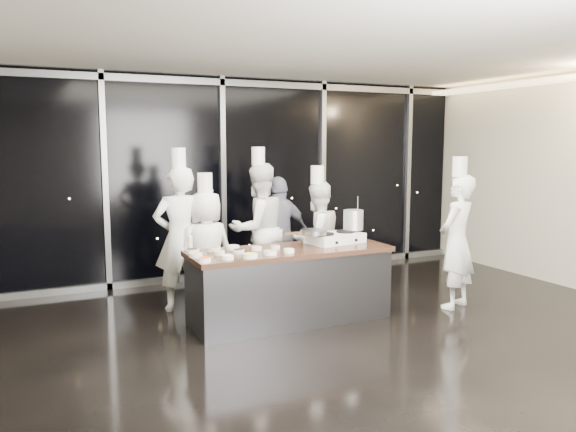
# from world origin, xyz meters

# --- Properties ---
(ground) EXTENTS (9.00, 9.00, 0.00)m
(ground) POSITION_xyz_m (0.00, 0.00, 0.00)
(ground) COLOR black
(ground) RESTS_ON ground
(room_shell) EXTENTS (9.02, 7.02, 3.21)m
(room_shell) POSITION_xyz_m (0.18, 0.00, 2.25)
(room_shell) COLOR beige
(room_shell) RESTS_ON ground
(window_wall) EXTENTS (8.90, 0.11, 3.20)m
(window_wall) POSITION_xyz_m (0.00, 3.43, 1.60)
(window_wall) COLOR black
(window_wall) RESTS_ON ground
(demo_counter) EXTENTS (2.46, 0.86, 0.90)m
(demo_counter) POSITION_xyz_m (0.00, 0.90, 0.45)
(demo_counter) COLOR #3A3A3F
(demo_counter) RESTS_ON ground
(stove) EXTENTS (0.76, 0.54, 0.14)m
(stove) POSITION_xyz_m (0.69, 1.02, 0.96)
(stove) COLOR silver
(stove) RESTS_ON demo_counter
(frying_pan) EXTENTS (0.59, 0.38, 0.05)m
(frying_pan) POSITION_xyz_m (0.35, 0.97, 1.07)
(frying_pan) COLOR gray
(frying_pan) RESTS_ON stove
(stock_pot) EXTENTS (0.30, 0.30, 0.26)m
(stock_pot) POSITION_xyz_m (1.00, 1.09, 1.17)
(stock_pot) COLOR silver
(stock_pot) RESTS_ON stove
(prep_bowls) EXTENTS (1.19, 0.71, 0.05)m
(prep_bowls) POSITION_xyz_m (-0.74, 0.86, 0.93)
(prep_bowls) COLOR white
(prep_bowls) RESTS_ON demo_counter
(squeeze_bottle) EXTENTS (0.06, 0.06, 0.24)m
(squeeze_bottle) POSITION_xyz_m (-1.14, 1.24, 1.01)
(squeeze_bottle) COLOR silver
(squeeze_bottle) RESTS_ON demo_counter
(chef_far_left) EXTENTS (0.71, 0.49, 2.11)m
(chef_far_left) POSITION_xyz_m (-1.08, 1.95, 0.95)
(chef_far_left) COLOR white
(chef_far_left) RESTS_ON ground
(chef_left) EXTENTS (0.84, 0.63, 1.79)m
(chef_left) POSITION_xyz_m (-0.77, 1.84, 0.79)
(chef_left) COLOR white
(chef_left) RESTS_ON ground
(chef_center) EXTENTS (1.02, 0.85, 2.11)m
(chef_center) POSITION_xyz_m (0.14, 2.26, 0.95)
(chef_center) COLOR white
(chef_center) RESTS_ON ground
(guest) EXTENTS (1.05, 0.61, 1.69)m
(guest) POSITION_xyz_m (0.46, 2.24, 0.84)
(guest) COLOR #141637
(guest) RESTS_ON ground
(chef_right) EXTENTS (0.89, 0.75, 1.85)m
(chef_right) POSITION_xyz_m (0.87, 1.85, 0.82)
(chef_right) COLOR white
(chef_right) RESTS_ON ground
(chef_side) EXTENTS (0.76, 0.65, 1.99)m
(chef_side) POSITION_xyz_m (2.23, 0.50, 0.90)
(chef_side) COLOR white
(chef_side) RESTS_ON ground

